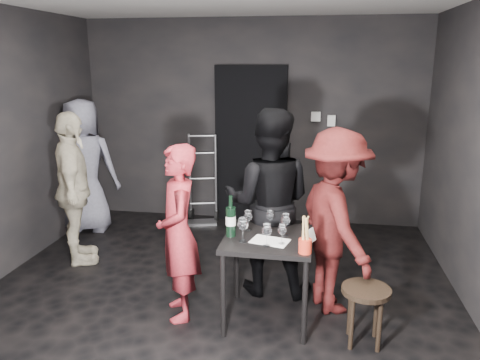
% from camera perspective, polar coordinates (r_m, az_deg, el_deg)
% --- Properties ---
extents(floor, '(4.50, 5.00, 0.02)m').
position_cam_1_polar(floor, '(4.37, -3.41, -15.24)').
color(floor, black).
rests_on(floor, ground).
extents(wall_back, '(4.50, 0.04, 2.70)m').
position_cam_1_polar(wall_back, '(6.31, 1.40, 7.04)').
color(wall_back, black).
rests_on(wall_back, ground).
extents(wall_front, '(4.50, 0.04, 2.70)m').
position_cam_1_polar(wall_front, '(1.68, -23.80, -15.70)').
color(wall_front, black).
rests_on(wall_front, ground).
extents(doorway, '(0.95, 0.10, 2.10)m').
position_cam_1_polar(doorway, '(6.30, 1.31, 4.27)').
color(doorway, black).
rests_on(doorway, ground).
extents(wallbox_upper, '(0.12, 0.06, 0.12)m').
position_cam_1_polar(wallbox_upper, '(6.19, 9.23, 7.65)').
color(wallbox_upper, '#B7B7B2').
rests_on(wallbox_upper, wall_back).
extents(wallbox_lower, '(0.10, 0.06, 0.14)m').
position_cam_1_polar(wallbox_lower, '(6.20, 11.07, 7.11)').
color(wallbox_lower, '#B7B7B2').
rests_on(wallbox_lower, wall_back).
extents(hand_truck, '(0.40, 0.34, 1.21)m').
position_cam_1_polar(hand_truck, '(6.42, -4.57, -3.22)').
color(hand_truck, '#B2B2B7').
rests_on(hand_truck, floor).
extents(tasting_table, '(0.72, 0.72, 0.75)m').
position_cam_1_polar(tasting_table, '(3.92, 3.46, -8.27)').
color(tasting_table, black).
rests_on(tasting_table, floor).
extents(stool, '(0.38, 0.38, 0.47)m').
position_cam_1_polar(stool, '(3.83, 15.07, -13.76)').
color(stool, black).
rests_on(stool, floor).
extents(server_red, '(0.55, 0.65, 1.51)m').
position_cam_1_polar(server_red, '(3.98, -7.54, -6.38)').
color(server_red, '#A6252F').
rests_on(server_red, floor).
extents(woman_black, '(1.01, 0.57, 2.05)m').
position_cam_1_polar(woman_black, '(4.31, 3.54, -0.90)').
color(woman_black, black).
rests_on(woman_black, floor).
extents(man_maroon, '(0.95, 1.25, 1.75)m').
position_cam_1_polar(man_maroon, '(4.10, 11.59, -4.15)').
color(man_maroon, '#461211').
rests_on(man_maroon, floor).
extents(bystander_cream, '(0.95, 1.18, 1.82)m').
position_cam_1_polar(bystander_cream, '(5.26, -19.68, -0.20)').
color(bystander_cream, beige).
rests_on(bystander_cream, floor).
extents(bystander_grey, '(0.98, 0.59, 1.93)m').
position_cam_1_polar(bystander_grey, '(6.23, -18.51, 2.63)').
color(bystander_grey, slate).
rests_on(bystander_grey, floor).
extents(tasting_mat, '(0.34, 0.27, 0.00)m').
position_cam_1_polar(tasting_mat, '(3.79, 3.66, -7.44)').
color(tasting_mat, white).
rests_on(tasting_mat, tasting_table).
extents(wine_glass_a, '(0.09, 0.09, 0.22)m').
position_cam_1_polar(wine_glass_a, '(3.74, 0.35, -5.94)').
color(wine_glass_a, white).
rests_on(wine_glass_a, tasting_table).
extents(wine_glass_b, '(0.09, 0.09, 0.20)m').
position_cam_1_polar(wine_glass_b, '(3.98, 0.99, -4.83)').
color(wine_glass_b, white).
rests_on(wine_glass_b, tasting_table).
extents(wine_glass_c, '(0.09, 0.09, 0.18)m').
position_cam_1_polar(wine_glass_c, '(4.03, 3.69, -4.74)').
color(wine_glass_c, white).
rests_on(wine_glass_c, tasting_table).
extents(wine_glass_d, '(0.10, 0.10, 0.21)m').
position_cam_1_polar(wine_glass_d, '(3.66, 3.28, -6.54)').
color(wine_glass_d, white).
rests_on(wine_glass_d, tasting_table).
extents(wine_glass_e, '(0.09, 0.09, 0.18)m').
position_cam_1_polar(wine_glass_e, '(3.71, 5.16, -6.48)').
color(wine_glass_e, white).
rests_on(wine_glass_e, tasting_table).
extents(wine_glass_f, '(0.08, 0.08, 0.21)m').
position_cam_1_polar(wine_glass_f, '(3.89, 5.55, -5.31)').
color(wine_glass_f, white).
rests_on(wine_glass_f, tasting_table).
extents(wine_bottle, '(0.08, 0.08, 0.34)m').
position_cam_1_polar(wine_bottle, '(3.85, -1.14, -4.98)').
color(wine_bottle, black).
rests_on(wine_bottle, tasting_table).
extents(breadstick_cup, '(0.10, 0.10, 0.31)m').
position_cam_1_polar(breadstick_cup, '(3.55, 7.98, -6.71)').
color(breadstick_cup, red).
rests_on(breadstick_cup, tasting_table).
extents(reserved_card, '(0.14, 0.16, 0.11)m').
position_cam_1_polar(reserved_card, '(3.78, 8.10, -6.75)').
color(reserved_card, white).
rests_on(reserved_card, tasting_table).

